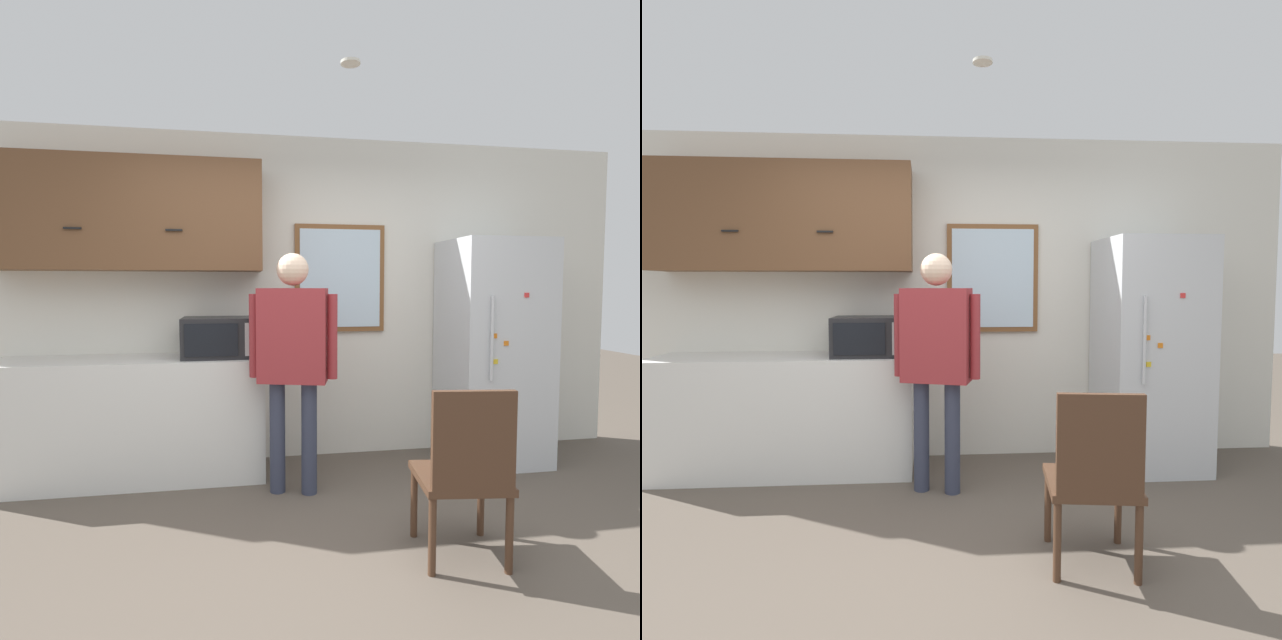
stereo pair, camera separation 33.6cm
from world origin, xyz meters
The scene contains 10 objects.
ground_plane centered at (0.00, 0.00, 0.00)m, with size 16.00×16.00×0.00m, color brown.
back_wall centered at (0.00, 1.99, 1.35)m, with size 6.00×0.06×2.70m.
counter centered at (-1.21, 1.67, 0.46)m, with size 1.98×0.58×0.92m.
upper_cabinets centered at (-1.21, 1.77, 1.99)m, with size 1.98×0.39×0.83m.
microwave centered at (-0.55, 1.64, 1.07)m, with size 0.55×0.41×0.30m.
person centered at (-0.03, 1.20, 1.03)m, with size 0.60×0.34×1.69m.
refrigerator centered at (1.69, 1.60, 0.92)m, with size 0.76×0.73×1.84m.
chair centered at (0.74, 0.15, 0.51)m, with size 0.51×0.51×0.94m.
window centered at (0.46, 1.94, 1.53)m, with size 0.77×0.05×0.91m.
ceiling_light centered at (0.21, 0.52, 2.68)m, with size 0.11×0.11×0.01m.
Camera 2 is at (-0.10, -2.27, 1.46)m, focal length 28.00 mm.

